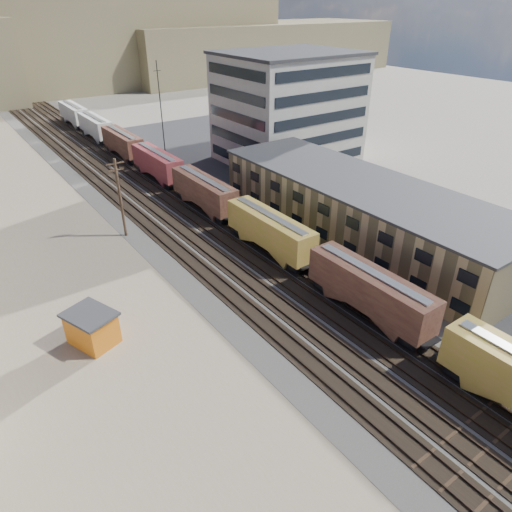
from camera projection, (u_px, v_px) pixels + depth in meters
ground at (468, 423)px, 32.14m from camera, size 300.00×300.00×0.00m
ballast_bed at (161, 200)px, 67.50m from camera, size 18.00×200.00×0.06m
dirt_yard at (33, 270)px, 50.30m from camera, size 24.00×180.00×0.03m
asphalt_lot at (339, 199)px, 68.04m from camera, size 26.00×120.00×0.04m
rail_tracks at (157, 201)px, 67.18m from camera, size 11.40×200.00×0.24m
freight_train at (179, 176)px, 68.79m from camera, size 3.00×119.74×4.46m
warehouse at (359, 210)px, 55.62m from camera, size 12.40×40.40×7.25m
office_tower at (288, 108)px, 80.63m from camera, size 22.60×18.60×18.45m
utility_pole_north at (120, 196)px, 54.94m from camera, size 2.20×0.32×10.00m
radio_mast at (162, 120)px, 73.14m from camera, size 1.20×0.16×18.00m
maintenance_shed at (92, 328)px, 38.96m from camera, size 4.51×5.07×3.08m
parked_car_blue at (312, 167)px, 78.22m from camera, size 4.26×6.52×1.67m
parked_car_far at (327, 166)px, 79.07m from camera, size 3.31×4.56×1.44m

